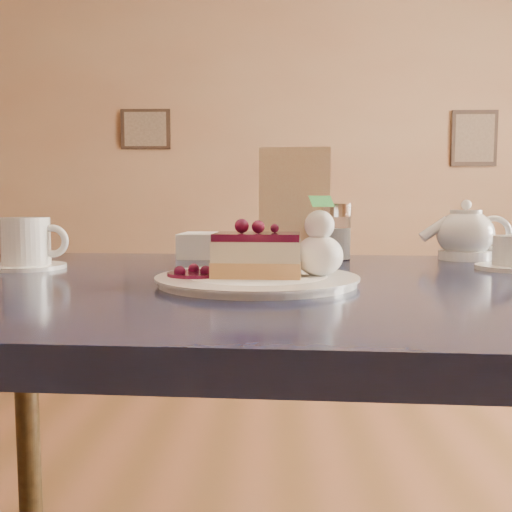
{
  "coord_description": "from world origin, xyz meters",
  "views": [
    {
      "loc": [
        -0.22,
        -0.86,
        0.96
      ],
      "look_at": [
        -0.24,
        -0.06,
        0.89
      ],
      "focal_mm": 40.0,
      "sensor_mm": 36.0,
      "label": 1
    }
  ],
  "objects_px": {
    "main_table": "(260,332)",
    "dessert_plate": "(257,280)",
    "coffee_set": "(28,246)",
    "tea_set": "(473,239)",
    "cheesecake_slice": "(257,255)"
  },
  "relations": [
    {
      "from": "cheesecake_slice",
      "to": "coffee_set",
      "type": "height_order",
      "value": "coffee_set"
    },
    {
      "from": "main_table",
      "to": "dessert_plate",
      "type": "relative_size",
      "value": 4.56
    },
    {
      "from": "cheesecake_slice",
      "to": "coffee_set",
      "type": "xyz_separation_m",
      "value": [
        -0.44,
        0.19,
        -0.0
      ]
    },
    {
      "from": "cheesecake_slice",
      "to": "tea_set",
      "type": "height_order",
      "value": "tea_set"
    },
    {
      "from": "dessert_plate",
      "to": "tea_set",
      "type": "height_order",
      "value": "tea_set"
    },
    {
      "from": "dessert_plate",
      "to": "tea_set",
      "type": "distance_m",
      "value": 0.57
    },
    {
      "from": "main_table",
      "to": "coffee_set",
      "type": "distance_m",
      "value": 0.48
    },
    {
      "from": "main_table",
      "to": "cheesecake_slice",
      "type": "bearing_deg",
      "value": -90.0
    },
    {
      "from": "main_table",
      "to": "coffee_set",
      "type": "relative_size",
      "value": 8.98
    },
    {
      "from": "main_table",
      "to": "dessert_plate",
      "type": "distance_m",
      "value": 0.11
    },
    {
      "from": "coffee_set",
      "to": "tea_set",
      "type": "xyz_separation_m",
      "value": [
        0.89,
        0.16,
        0.0
      ]
    },
    {
      "from": "dessert_plate",
      "to": "coffee_set",
      "type": "distance_m",
      "value": 0.48
    },
    {
      "from": "coffee_set",
      "to": "main_table",
      "type": "bearing_deg",
      "value": -17.36
    },
    {
      "from": "dessert_plate",
      "to": "tea_set",
      "type": "bearing_deg",
      "value": 37.86
    },
    {
      "from": "dessert_plate",
      "to": "coffee_set",
      "type": "xyz_separation_m",
      "value": [
        -0.44,
        0.19,
        0.04
      ]
    }
  ]
}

